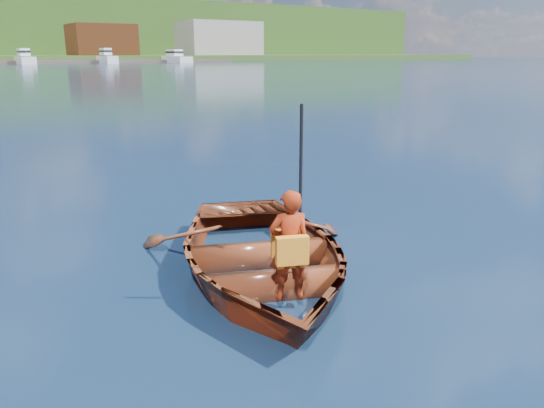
# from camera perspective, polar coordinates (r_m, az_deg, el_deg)

# --- Properties ---
(ground) EXTENTS (600.00, 600.00, 0.00)m
(ground) POSITION_cam_1_polar(r_m,az_deg,el_deg) (5.69, -6.78, -12.01)
(ground) COLOR #12293F
(ground) RESTS_ON ground
(rowboat) EXTENTS (4.26, 4.94, 0.86)m
(rowboat) POSITION_cam_1_polar(r_m,az_deg,el_deg) (6.52, -1.28, -5.42)
(rowboat) COLOR #703C0A
(rowboat) RESTS_ON ground
(child_paddler) EXTENTS (0.52, 0.43, 2.06)m
(child_paddler) POSITION_cam_1_polar(r_m,az_deg,el_deg) (5.58, 1.91, -4.50)
(child_paddler) COLOR #A02B0F
(child_paddler) RESTS_ON ground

